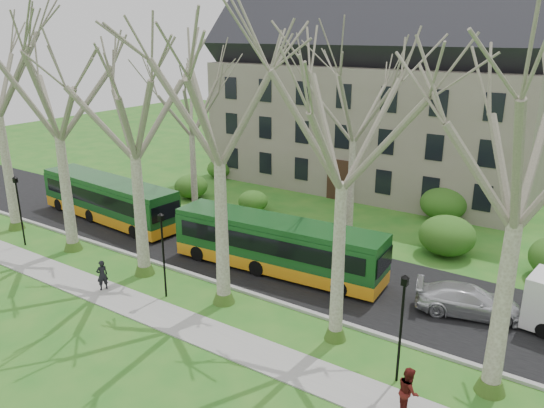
{
  "coord_description": "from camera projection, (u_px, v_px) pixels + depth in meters",
  "views": [
    {
      "loc": [
        11.49,
        -17.72,
        12.6
      ],
      "look_at": [
        -2.34,
        3.0,
        4.42
      ],
      "focal_mm": 35.0,
      "sensor_mm": 36.0,
      "label": 1
    }
  ],
  "objects": [
    {
      "name": "bus_lead",
      "position": [
        108.0,
        199.0,
        36.45
      ],
      "size": [
        12.15,
        3.49,
        3.0
      ],
      "primitive_type": null,
      "rotation": [
        0.0,
        0.0,
        -0.08
      ],
      "color": "#14471A",
      "rests_on": "road"
    },
    {
      "name": "sedan",
      "position": [
        468.0,
        300.0,
        24.43
      ],
      "size": [
        5.08,
        3.14,
        1.37
      ],
      "primitive_type": "imported",
      "rotation": [
        0.0,
        0.0,
        1.85
      ],
      "color": "silver",
      "rests_on": "road"
    },
    {
      "name": "lamp_row",
      "position": [
        265.0,
        280.0,
        22.4
      ],
      "size": [
        36.22,
        0.22,
        4.3
      ],
      "color": "black",
      "rests_on": "ground"
    },
    {
      "name": "curb",
      "position": [
        295.0,
        308.0,
        25.16
      ],
      "size": [
        80.0,
        0.25,
        0.14
      ],
      "primitive_type": "cube",
      "color": "#A5A39E",
      "rests_on": "ground"
    },
    {
      "name": "ground",
      "position": [
        278.0,
        323.0,
        24.0
      ],
      "size": [
        120.0,
        120.0,
        0.0
      ],
      "primitive_type": "plane",
      "color": "#24691E",
      "rests_on": "ground"
    },
    {
      "name": "pedestrian_b",
      "position": [
        408.0,
        391.0,
        17.98
      ],
      "size": [
        1.02,
        1.09,
        1.79
      ],
      "primitive_type": "imported",
      "rotation": [
        0.0,
        0.0,
        2.09
      ],
      "color": "#521512",
      "rests_on": "sidewalk"
    },
    {
      "name": "hedges",
      "position": [
        331.0,
        204.0,
        37.21
      ],
      "size": [
        30.6,
        8.6,
        2.0
      ],
      "color": "#2F5C1A",
      "rests_on": "ground"
    },
    {
      "name": "tree_row_far",
      "position": [
        361.0,
        147.0,
        31.52
      ],
      "size": [
        33.0,
        7.0,
        12.0
      ],
      "color": "gray",
      "rests_on": "ground"
    },
    {
      "name": "bus_follow",
      "position": [
        277.0,
        245.0,
        28.68
      ],
      "size": [
        12.07,
        3.31,
        2.98
      ],
      "primitive_type": null,
      "rotation": [
        0.0,
        0.0,
        0.07
      ],
      "color": "#14471A",
      "rests_on": "road"
    },
    {
      "name": "sidewalk",
      "position": [
        245.0,
        348.0,
        22.01
      ],
      "size": [
        70.0,
        2.0,
        0.06
      ],
      "primitive_type": "cube",
      "color": "gray",
      "rests_on": "ground"
    },
    {
      "name": "pedestrian_a",
      "position": [
        102.0,
        275.0,
        26.74
      ],
      "size": [
        0.55,
        0.67,
        1.58
      ],
      "primitive_type": "imported",
      "rotation": [
        0.0,
        0.0,
        -1.92
      ],
      "color": "black",
      "rests_on": "sidewalk"
    },
    {
      "name": "tree_row_verge",
      "position": [
        283.0,
        172.0,
        22.05
      ],
      "size": [
        49.0,
        7.0,
        14.0
      ],
      "color": "gray",
      "rests_on": "ground"
    },
    {
      "name": "building",
      "position": [
        376.0,
        88.0,
        43.61
      ],
      "size": [
        26.5,
        12.2,
        16.0
      ],
      "color": "slate",
      "rests_on": "ground"
    },
    {
      "name": "road",
      "position": [
        334.0,
        277.0,
        28.33
      ],
      "size": [
        80.0,
        8.0,
        0.06
      ],
      "primitive_type": "cube",
      "color": "black",
      "rests_on": "ground"
    }
  ]
}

